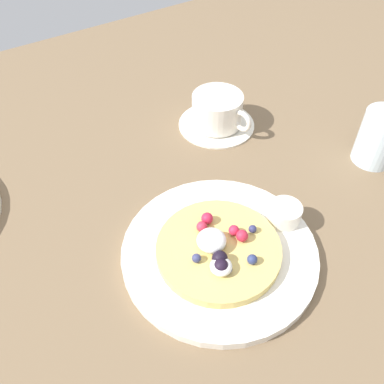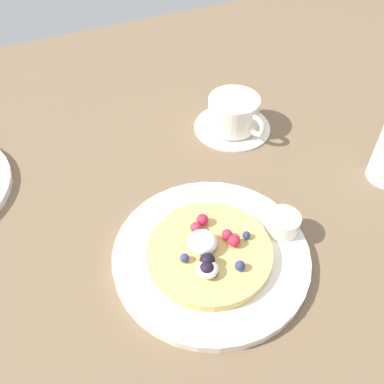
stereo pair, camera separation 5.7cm
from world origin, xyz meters
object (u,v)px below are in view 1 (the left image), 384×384
object	(u,v)px
syrup_ramekin	(285,213)
coffee_cup	(218,109)
pancake_plate	(219,252)
water_glass	(379,138)
coffee_saucer	(216,124)

from	to	relation	value
syrup_ramekin	coffee_cup	xyz separation A→B (m)	(0.06, 0.24, 0.01)
syrup_ramekin	coffee_cup	bearing A→B (deg)	76.54
pancake_plate	water_glass	distance (m)	0.33
coffee_saucer	coffee_cup	bearing A→B (deg)	-75.96
pancake_plate	water_glass	bearing A→B (deg)	3.59
coffee_saucer	coffee_cup	world-z (taller)	coffee_cup
syrup_ramekin	pancake_plate	bearing A→B (deg)	175.93
coffee_saucer	coffee_cup	size ratio (longest dim) A/B	1.16
syrup_ramekin	coffee_cup	distance (m)	0.25
pancake_plate	coffee_cup	xyz separation A→B (m)	(0.16, 0.23, 0.03)
coffee_saucer	pancake_plate	bearing A→B (deg)	-124.60
coffee_saucer	water_glass	world-z (taller)	water_glass
pancake_plate	syrup_ramekin	xyz separation A→B (m)	(0.10, -0.01, 0.02)
pancake_plate	syrup_ramekin	bearing A→B (deg)	-4.07
coffee_saucer	water_glass	bearing A→B (deg)	-52.84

